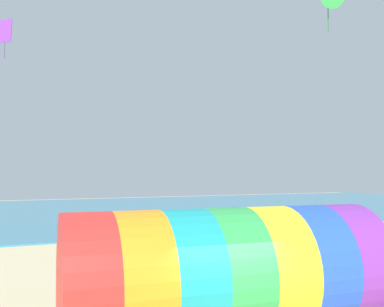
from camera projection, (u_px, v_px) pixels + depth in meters
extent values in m
cube|color=teal|center=(46.00, 212.00, 42.91)|extent=(120.00, 40.00, 0.10)
cylinder|color=red|center=(86.00, 285.00, 9.30)|extent=(1.38, 3.25, 3.16)
cylinder|color=orange|center=(136.00, 280.00, 9.68)|extent=(1.38, 3.25, 3.16)
cylinder|color=teal|center=(183.00, 276.00, 10.06)|extent=(1.38, 3.25, 3.16)
cylinder|color=green|center=(226.00, 273.00, 10.43)|extent=(1.38, 3.25, 3.16)
cylinder|color=yellow|center=(266.00, 269.00, 10.81)|extent=(1.38, 3.25, 3.16)
cylinder|color=blue|center=(304.00, 266.00, 11.18)|extent=(1.38, 3.25, 3.16)
cylinder|color=purple|center=(339.00, 263.00, 11.56)|extent=(1.38, 3.25, 3.16)
cylinder|color=black|center=(356.00, 261.00, 11.75)|extent=(0.30, 2.91, 2.91)
cube|color=purple|center=(5.00, 31.00, 23.70)|extent=(0.71, 0.70, 1.30)
cylinder|color=#4C1E6B|center=(5.00, 47.00, 23.66)|extent=(0.03, 0.03, 1.30)
cylinder|color=#1E642A|center=(328.00, 18.00, 14.75)|extent=(0.03, 0.03, 0.94)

